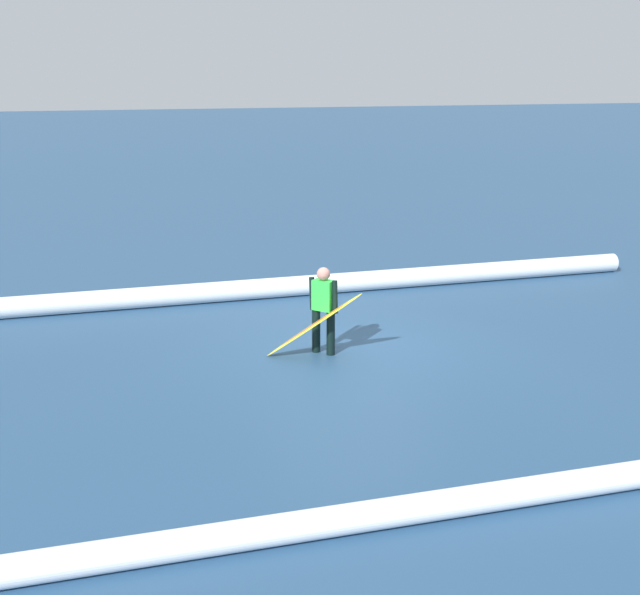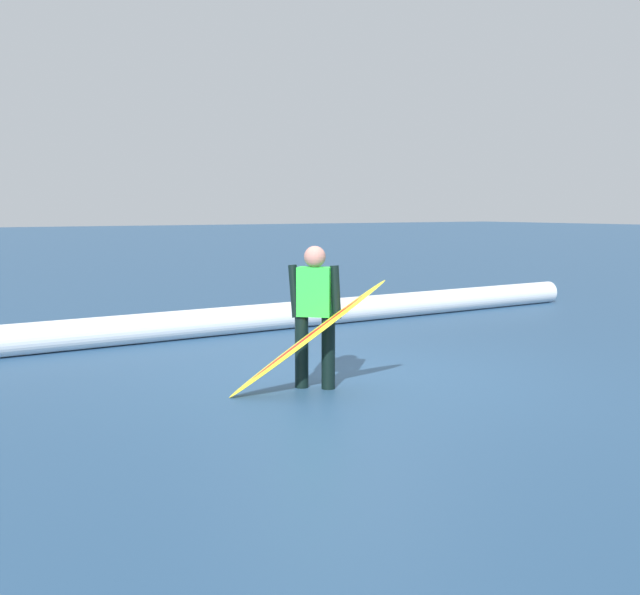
# 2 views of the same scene
# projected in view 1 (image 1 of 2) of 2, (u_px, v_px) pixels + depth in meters

# --- Properties ---
(ground_plane) EXTENTS (150.80, 150.80, 0.00)m
(ground_plane) POSITION_uv_depth(u_px,v_px,m) (352.00, 345.00, 14.59)
(ground_plane) COLOR navy
(surfer) EXTENTS (0.39, 0.46, 1.46)m
(surfer) POSITION_uv_depth(u_px,v_px,m) (323.00, 305.00, 13.97)
(surfer) COLOR black
(surfer) RESTS_ON ground_plane
(surfboard) EXTENTS (1.56, 0.88, 1.16)m
(surfboard) POSITION_uv_depth(u_px,v_px,m) (314.00, 325.00, 13.79)
(surfboard) COLOR yellow
(surfboard) RESTS_ON ground_plane
(wave_crest_foreground) EXTENTS (15.02, 0.95, 0.41)m
(wave_crest_foreground) POSITION_uv_depth(u_px,v_px,m) (298.00, 286.00, 17.63)
(wave_crest_foreground) COLOR silver
(wave_crest_foreground) RESTS_ON ground_plane
(wave_crest_midground) EXTENTS (23.21, 1.11, 0.31)m
(wave_crest_midground) POSITION_uv_depth(u_px,v_px,m) (322.00, 523.00, 8.67)
(wave_crest_midground) COLOR white
(wave_crest_midground) RESTS_ON ground_plane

